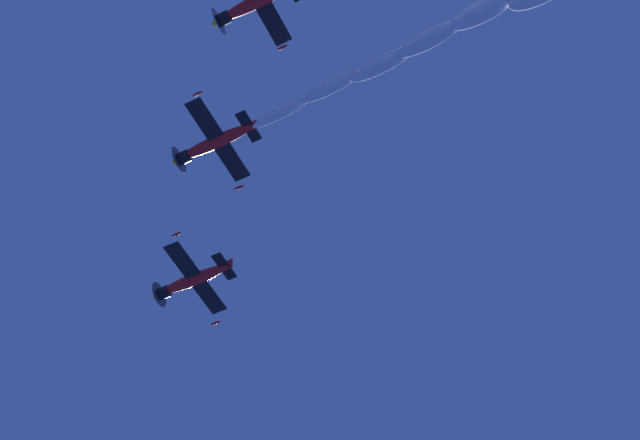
{
  "coord_description": "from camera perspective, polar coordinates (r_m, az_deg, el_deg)",
  "views": [
    {
      "loc": [
        -20.08,
        37.0,
        1.64
      ],
      "look_at": [
        -16.88,
        6.02,
        90.18
      ],
      "focal_mm": 56.8,
      "sensor_mm": 36.0,
      "label": 1
    }
  ],
  "objects": [
    {
      "name": "airplane_lead",
      "position": [
        98.24,
        -7.22,
        -3.4
      ],
      "size": [
        8.46,
        9.08,
        3.84
      ],
      "color": "red"
    },
    {
      "name": "airplane_left_wingman",
      "position": [
        92.55,
        -5.99,
        4.34
      ],
      "size": [
        8.48,
        8.99,
        3.85
      ],
      "color": "red"
    },
    {
      "name": "smoke_trail_left_wingman",
      "position": [
        88.88,
        9.33,
        11.32
      ],
      "size": [
        34.1,
        13.97,
        4.58
      ],
      "color": "white"
    },
    {
      "name": "airplane_right_wingman",
      "position": [
        91.06,
        -3.65,
        12.14
      ],
      "size": [
        8.5,
        9.01,
        3.69
      ],
      "color": "red"
    }
  ]
}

